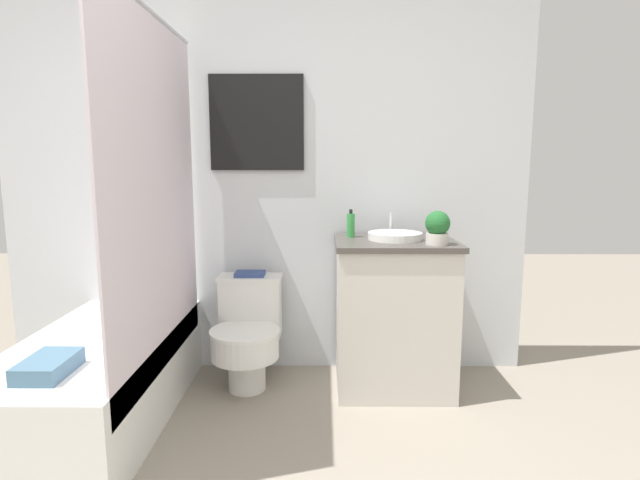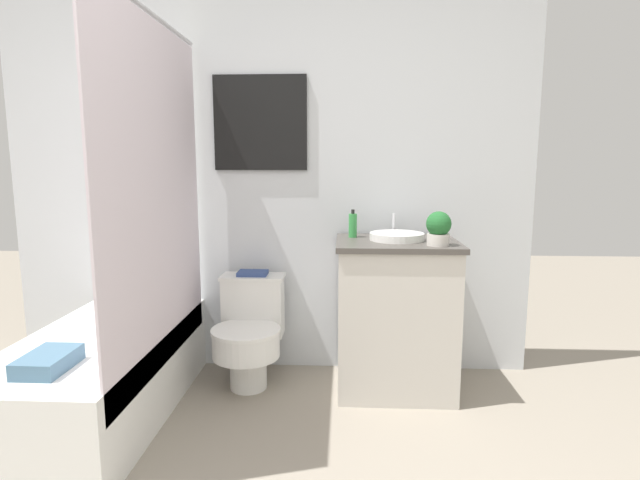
% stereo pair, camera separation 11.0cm
% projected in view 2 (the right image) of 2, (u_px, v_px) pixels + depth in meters
% --- Properties ---
extents(wall_back, '(3.21, 0.07, 2.50)m').
position_uv_depth(wall_back, '(267.00, 168.00, 3.05)').
color(wall_back, silver).
rests_on(wall_back, ground_plane).
extents(shower_area, '(0.70, 1.39, 1.98)m').
position_uv_depth(shower_area, '(103.00, 366.00, 2.53)').
color(shower_area, white).
rests_on(shower_area, ground_plane).
extents(toilet, '(0.39, 0.53, 0.62)m').
position_uv_depth(toilet, '(250.00, 330.00, 2.90)').
color(toilet, white).
rests_on(toilet, ground_plane).
extents(vanity, '(0.67, 0.55, 0.86)m').
position_uv_depth(vanity, '(395.00, 315.00, 2.83)').
color(vanity, beige).
rests_on(vanity, ground_plane).
extents(sink, '(0.30, 0.34, 0.13)m').
position_uv_depth(sink, '(397.00, 236.00, 2.78)').
color(sink, white).
rests_on(sink, vanity).
extents(soap_bottle, '(0.05, 0.05, 0.16)m').
position_uv_depth(soap_bottle, '(353.00, 225.00, 2.88)').
color(soap_bottle, green).
rests_on(soap_bottle, vanity).
extents(potted_plant, '(0.13, 0.13, 0.18)m').
position_uv_depth(potted_plant, '(439.00, 228.00, 2.59)').
color(potted_plant, beige).
rests_on(potted_plant, vanity).
extents(book_on_tank, '(0.17, 0.12, 0.02)m').
position_uv_depth(book_on_tank, '(253.00, 273.00, 2.99)').
color(book_on_tank, '#33477F').
rests_on(book_on_tank, toilet).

